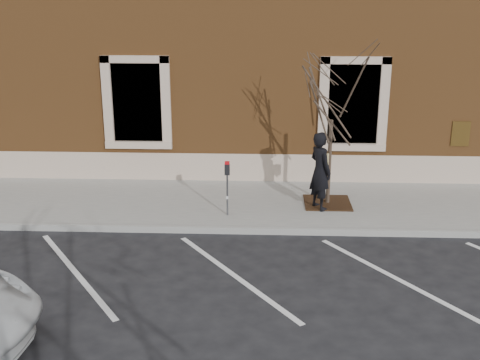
{
  "coord_description": "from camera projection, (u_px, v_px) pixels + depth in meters",
  "views": [
    {
      "loc": [
        0.57,
        -12.99,
        5.47
      ],
      "look_at": [
        0.0,
        0.6,
        1.1
      ],
      "focal_mm": 45.0,
      "sensor_mm": 36.0,
      "label": 1
    }
  ],
  "objects": [
    {
      "name": "sidewalk_near",
      "position": [
        242.0,
        204.0,
        15.69
      ],
      "size": [
        40.0,
        3.5,
        0.15
      ],
      "primitive_type": "cube",
      "color": "#A5A39B",
      "rests_on": "ground"
    },
    {
      "name": "curb_near",
      "position": [
        239.0,
        230.0,
        13.98
      ],
      "size": [
        40.0,
        0.12,
        0.15
      ],
      "primitive_type": "cube",
      "color": "#9E9E99",
      "rests_on": "ground"
    },
    {
      "name": "sapling",
      "position": [
        332.0,
        96.0,
        14.66
      ],
      "size": [
        2.39,
        2.39,
        3.99
      ],
      "color": "#4D392E",
      "rests_on": "sidewalk_near"
    },
    {
      "name": "ground",
      "position": [
        239.0,
        233.0,
        14.05
      ],
      "size": [
        120.0,
        120.0,
        0.0
      ],
      "primitive_type": "plane",
      "color": "#28282B",
      "rests_on": "ground"
    },
    {
      "name": "building_civic",
      "position": [
        249.0,
        33.0,
        20.19
      ],
      "size": [
        40.0,
        8.62,
        8.0
      ],
      "color": "brown",
      "rests_on": "ground"
    },
    {
      "name": "man",
      "position": [
        320.0,
        171.0,
        14.86
      ],
      "size": [
        0.78,
        0.86,
        1.97
      ],
      "primitive_type": "imported",
      "rotation": [
        0.0,
        0.0,
        2.12
      ],
      "color": "black",
      "rests_on": "sidewalk_near"
    },
    {
      "name": "tree_grate",
      "position": [
        327.0,
        203.0,
        15.51
      ],
      "size": [
        1.19,
        1.19,
        0.03
      ],
      "primitive_type": "cube",
      "color": "#372311",
      "rests_on": "sidewalk_near"
    },
    {
      "name": "parking_stripes",
      "position": [
        234.0,
        275.0,
        11.95
      ],
      "size": [
        28.0,
        4.4,
        0.01
      ],
      "primitive_type": null,
      "color": "silver",
      "rests_on": "ground"
    },
    {
      "name": "parking_meter",
      "position": [
        227.0,
        178.0,
        14.43
      ],
      "size": [
        0.12,
        0.09,
        1.36
      ],
      "rotation": [
        0.0,
        0.0,
        -0.24
      ],
      "color": "#595B60",
      "rests_on": "sidewalk_near"
    }
  ]
}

